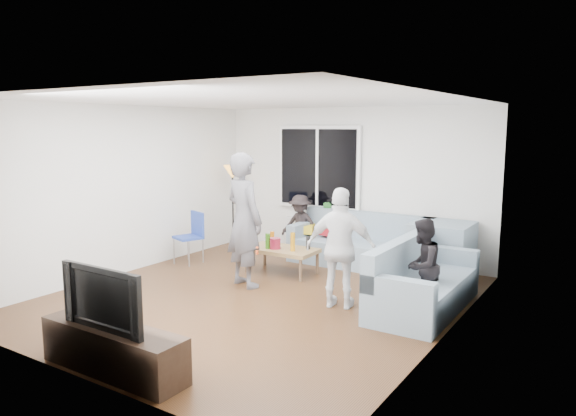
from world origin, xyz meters
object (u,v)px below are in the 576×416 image
Objects in this scene: television at (111,296)px; player_left at (244,220)px; tv_console at (113,349)px; spectator_right at (422,266)px; sofa_back_section at (359,240)px; sofa_right_section at (425,276)px; player_right at (341,248)px; spectator_back at (300,226)px; floor_lamp at (233,208)px; coffee_table at (282,261)px; side_chair at (188,238)px.

player_left is at bearing 102.67° from television.
spectator_right is at bearing 59.42° from tv_console.
player_left is at bearing 102.67° from tv_console.
sofa_back_section and sofa_right_section have the same top height.
player_left reaches higher than tv_console.
player_right reaches higher than spectator_back.
spectator_right is at bearing -180.00° from sofa_right_section.
floor_lamp reaches higher than television.
sofa_right_section is 2.47m from coffee_table.
floor_lamp is (-1.65, 0.86, 0.58)m from coffee_table.
floor_lamp is 5.10m from tv_console.
television is (-1.86, -3.28, 0.31)m from sofa_right_section.
spectator_right is at bearing 59.42° from television.
sofa_back_section is at bearing 86.97° from tv_console.
spectator_back is (1.31, 0.24, -0.23)m from floor_lamp.
side_chair is 3.22m from player_right.
spectator_right is (2.42, -0.54, 0.39)m from coffee_table.
side_chair is 1.95m from spectator_back.
player_left is at bearing -115.14° from sofa_back_section.
floor_lamp reaches higher than sofa_back_section.
sofa_right_section is at bearing -42.84° from sofa_back_section.
sofa_back_section is at bearing -84.68° from player_right.
sofa_back_section is 2.25× the size of television.
coffee_table is at bearing 98.62° from television.
sofa_right_section is at bearing 18.69° from side_chair.
floor_lamp is 1.43× the size of spectator_back.
floor_lamp is 0.97× the size of tv_console.
spectator_back is at bearing -64.02° from player_left.
television is at bearing -64.16° from floor_lamp.
side_chair reaches higher than sofa_right_section.
television is at bearing 150.39° from sofa_right_section.
side_chair is 0.54× the size of tv_console.
player_right reaches higher than television.
spectator_right is at bearing -33.41° from spectator_back.
sofa_back_section reaches higher than tv_console.
tv_console is (-0.25, -4.77, -0.20)m from sofa_back_section.
side_chair is at bearing -150.16° from sofa_back_section.
sofa_back_section is 2.67× the size of side_chair.
floor_lamp is at bearing -175.10° from sofa_back_section.
spectator_back is at bearing -61.48° from player_right.
spectator_back is at bearing -116.39° from spectator_right.
player_right is at bearing -164.82° from player_left.
coffee_table is 3.78m from television.
floor_lamp reaches higher than spectator_back.
side_chair is (-2.46, -1.41, 0.01)m from sofa_back_section.
floor_lamp is (0.00, 1.20, 0.35)m from side_chair.
spectator_right reaches higher than television.
spectator_back is at bearing 100.64° from television.
spectator_back reaches higher than sofa_right_section.
player_left is at bearing -47.34° from floor_lamp.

